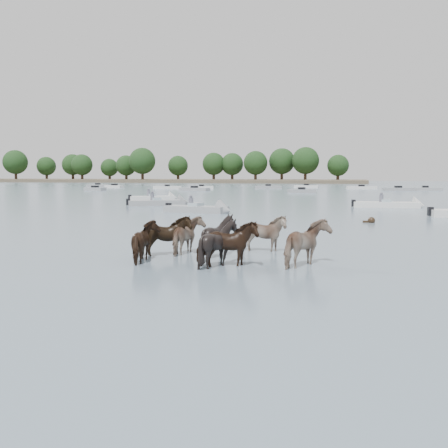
# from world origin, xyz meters

# --- Properties ---
(ground) EXTENTS (400.00, 400.00, 0.00)m
(ground) POSITION_xyz_m (0.00, 0.00, 0.00)
(ground) COLOR slate
(ground) RESTS_ON ground
(shoreline) EXTENTS (160.00, 30.00, 1.00)m
(shoreline) POSITION_xyz_m (-70.00, 150.00, 0.50)
(shoreline) COLOR #4C4233
(shoreline) RESTS_ON ground
(pony_herd) EXTENTS (6.86, 4.49, 1.61)m
(pony_herd) POSITION_xyz_m (1.48, 1.52, 0.64)
(pony_herd) COLOR black
(pony_herd) RESTS_ON ground
(swimming_pony) EXTENTS (0.72, 0.44, 0.44)m
(swimming_pony) POSITION_xyz_m (6.81, 15.92, 0.10)
(swimming_pony) COLOR black
(swimming_pony) RESTS_ON ground
(motorboat_a) EXTENTS (5.62, 4.30, 1.92)m
(motorboat_a) POSITION_xyz_m (-11.20, 28.09, 0.23)
(motorboat_a) COLOR gray
(motorboat_a) RESTS_ON ground
(motorboat_b) EXTENTS (5.55, 2.49, 1.92)m
(motorboat_b) POSITION_xyz_m (-4.95, 20.58, 0.23)
(motorboat_b) COLOR gray
(motorboat_b) RESTS_ON ground
(motorboat_c) EXTENTS (6.12, 1.96, 1.92)m
(motorboat_c) POSITION_xyz_m (9.31, 30.10, 0.22)
(motorboat_c) COLOR silver
(motorboat_c) RESTS_ON ground
(motorboat_f) EXTENTS (5.33, 4.08, 1.92)m
(motorboat_f) POSITION_xyz_m (-15.00, 35.77, 0.23)
(motorboat_f) COLOR silver
(motorboat_f) RESTS_ON ground
(distant_flotilla) EXTENTS (103.65, 29.99, 0.93)m
(distant_flotilla) POSITION_xyz_m (0.36, 74.84, 0.26)
(distant_flotilla) COLOR gray
(distant_flotilla) RESTS_ON ground
(treeline) EXTENTS (149.27, 23.97, 12.10)m
(treeline) POSITION_xyz_m (-68.70, 151.42, 6.74)
(treeline) COLOR #382619
(treeline) RESTS_ON ground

